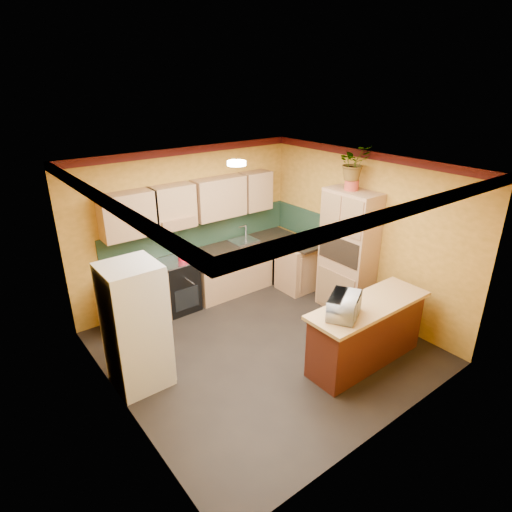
# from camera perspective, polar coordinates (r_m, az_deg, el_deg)

# --- Properties ---
(room_shell) EXTENTS (4.24, 4.24, 2.72)m
(room_shell) POSITION_cam_1_polar(r_m,az_deg,el_deg) (5.85, -0.52, 6.32)
(room_shell) COLOR black
(room_shell) RESTS_ON ground
(base_cabinets_back) EXTENTS (3.65, 0.60, 0.88)m
(base_cabinets_back) POSITION_cam_1_polar(r_m,az_deg,el_deg) (7.72, -6.25, -2.69)
(base_cabinets_back) COLOR tan
(base_cabinets_back) RESTS_ON ground
(countertop_back) EXTENTS (3.65, 0.62, 0.04)m
(countertop_back) POSITION_cam_1_polar(r_m,az_deg,el_deg) (7.53, -6.40, 0.47)
(countertop_back) COLOR black
(countertop_back) RESTS_ON base_cabinets_back
(stove) EXTENTS (0.58, 0.58, 0.91)m
(stove) POSITION_cam_1_polar(r_m,az_deg,el_deg) (7.44, -10.35, -3.83)
(stove) COLOR black
(stove) RESTS_ON ground
(kettle) EXTENTS (0.21, 0.21, 0.18)m
(kettle) POSITION_cam_1_polar(r_m,az_deg,el_deg) (7.22, -9.77, 0.10)
(kettle) COLOR red
(kettle) RESTS_ON stove
(sink) EXTENTS (0.48, 0.40, 0.03)m
(sink) POSITION_cam_1_polar(r_m,az_deg,el_deg) (7.91, -1.64, 2.02)
(sink) COLOR silver
(sink) RESTS_ON countertop_back
(base_cabinets_right) EXTENTS (0.60, 0.80, 0.88)m
(base_cabinets_right) POSITION_cam_1_polar(r_m,az_deg,el_deg) (8.11, 6.01, -1.36)
(base_cabinets_right) COLOR tan
(base_cabinets_right) RESTS_ON ground
(countertop_right) EXTENTS (0.62, 0.80, 0.04)m
(countertop_right) POSITION_cam_1_polar(r_m,az_deg,el_deg) (7.93, 6.14, 1.67)
(countertop_right) COLOR black
(countertop_right) RESTS_ON base_cabinets_right
(fridge) EXTENTS (0.68, 0.66, 1.70)m
(fridge) POSITION_cam_1_polar(r_m,az_deg,el_deg) (5.65, -15.77, -9.03)
(fridge) COLOR silver
(fridge) RESTS_ON ground
(pantry) EXTENTS (0.48, 0.90, 2.10)m
(pantry) POSITION_cam_1_polar(r_m,az_deg,el_deg) (7.25, 12.16, 0.45)
(pantry) COLOR tan
(pantry) RESTS_ON ground
(fern_pot) EXTENTS (0.22, 0.22, 0.16)m
(fern_pot) POSITION_cam_1_polar(r_m,az_deg,el_deg) (6.94, 12.62, 9.23)
(fern_pot) COLOR #B03C2A
(fern_pot) RESTS_ON pantry
(fern) EXTENTS (0.59, 0.55, 0.54)m
(fern) POSITION_cam_1_polar(r_m,az_deg,el_deg) (6.87, 12.88, 12.05)
(fern) COLOR tan
(fern) RESTS_ON fern_pot
(breakfast_bar) EXTENTS (1.80, 0.55, 0.88)m
(breakfast_bar) POSITION_cam_1_polar(r_m,az_deg,el_deg) (6.23, 14.46, -10.09)
(breakfast_bar) COLOR #4D1E12
(breakfast_bar) RESTS_ON ground
(bar_top) EXTENTS (1.90, 0.65, 0.05)m
(bar_top) POSITION_cam_1_polar(r_m,az_deg,el_deg) (6.00, 14.90, -6.36)
(bar_top) COLOR tan
(bar_top) RESTS_ON breakfast_bar
(microwave) EXTENTS (0.63, 0.56, 0.29)m
(microwave) POSITION_cam_1_polar(r_m,az_deg,el_deg) (5.55, 11.69, -6.55)
(microwave) COLOR silver
(microwave) RESTS_ON bar_top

